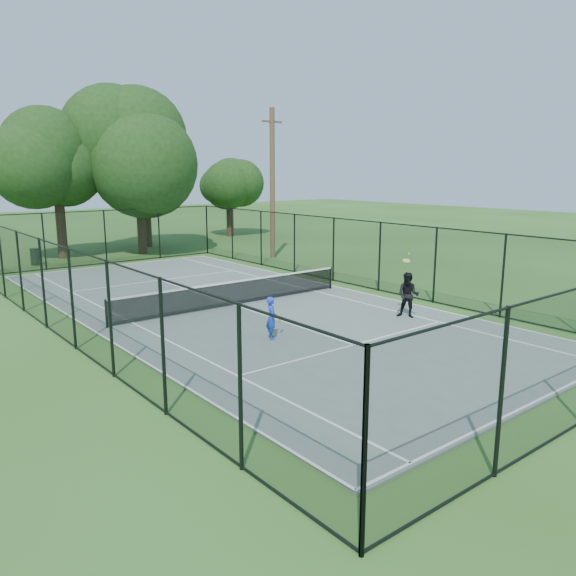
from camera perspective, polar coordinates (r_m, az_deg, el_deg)
ground at (r=21.62m, az=-5.43°, el=-1.91°), size 120.00×120.00×0.00m
tennis_court at (r=21.61m, az=-5.43°, el=-1.84°), size 11.00×24.00×0.06m
tennis_net at (r=21.49m, az=-5.46°, el=-0.42°), size 10.08×0.08×0.95m
fence at (r=21.32m, az=-5.51°, el=2.01°), size 13.10×26.10×3.00m
tree_near_left at (r=35.80m, az=-22.43°, el=10.67°), size 6.16×6.16×8.03m
tree_near_mid at (r=36.27m, az=-14.95°, el=11.79°), size 6.62×6.62×8.66m
tree_near_right at (r=39.54m, az=-14.36°, el=11.17°), size 5.60×5.60×7.73m
tree_far_right at (r=44.94m, az=-5.97°, el=9.41°), size 4.00×4.00×5.29m
trash_bin_right at (r=34.02m, az=-24.26°, el=2.93°), size 0.58×0.58×0.93m
utility_pole at (r=33.35m, az=-1.60°, el=10.57°), size 1.40×0.30×8.65m
player_blue at (r=17.15m, az=-1.68°, el=-3.04°), size 0.83×0.57×1.32m
player_black at (r=20.03m, az=12.11°, el=-0.70°), size 1.06×1.04×2.18m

